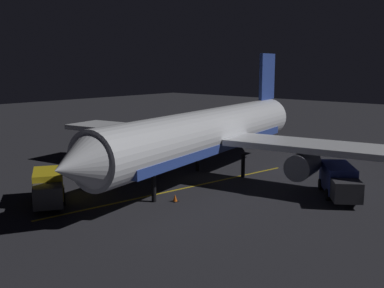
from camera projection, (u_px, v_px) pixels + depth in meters
ground_plane at (207, 180)px, 41.19m from camera, size 180.00×180.00×0.20m
apron_guide_stripe at (180, 189)px, 37.92m from camera, size 4.28×24.69×0.01m
airliner at (210, 134)px, 40.96m from camera, size 34.13×36.43×11.42m
baggage_truck at (48, 188)px, 33.65m from camera, size 5.75×4.69×2.40m
catering_truck at (339, 182)px, 35.39m from camera, size 5.26×6.22×2.45m
ground_crew_worker at (59, 199)px, 32.08m from camera, size 0.40×0.40×1.74m
traffic_cone_near_left at (175, 198)px, 34.45m from camera, size 0.50×0.50×0.55m
traffic_cone_near_right at (118, 184)px, 38.57m from camera, size 0.50×0.50×0.55m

